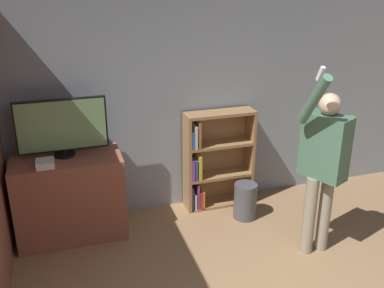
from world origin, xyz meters
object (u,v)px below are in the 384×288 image
at_px(waste_bin, 245,201).
at_px(television, 62,127).
at_px(game_console, 45,164).
at_px(bookshelf, 213,161).
at_px(person, 324,160).

bearing_deg(waste_bin, television, 171.42).
distance_m(television, waste_bin, 2.29).
xyz_separation_m(game_console, bookshelf, (1.95, 0.36, -0.39)).
distance_m(television, person, 2.71).
distance_m(game_console, bookshelf, 2.02).
bearing_deg(television, person, -25.22).
relative_size(television, bookshelf, 0.76).
height_order(television, waste_bin, television).
bearing_deg(waste_bin, person, -62.85).
xyz_separation_m(television, person, (2.44, -1.15, -0.21)).
height_order(game_console, bookshelf, bookshelf).
xyz_separation_m(television, bookshelf, (1.74, 0.12, -0.68)).
distance_m(television, bookshelf, 1.87).
bearing_deg(bookshelf, person, -61.21).
height_order(bookshelf, waste_bin, bookshelf).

